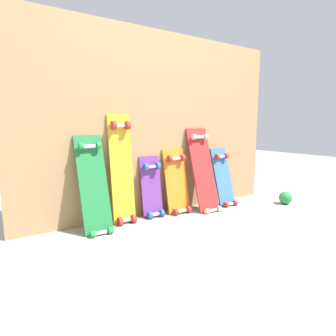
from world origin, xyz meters
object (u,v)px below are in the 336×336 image
object	(u,v)px
skateboard_yellow	(122,173)
skateboard_purple	(152,190)
skateboard_blue	(224,180)
rubber_ball	(285,198)
skateboard_red	(204,174)
skateboard_green	(94,189)
skateboard_orange	(177,185)

from	to	relation	value
skateboard_yellow	skateboard_purple	world-z (taller)	skateboard_yellow
skateboard_blue	rubber_ball	distance (m)	0.65
skateboard_yellow	skateboard_red	bearing A→B (deg)	-5.63
skateboard_red	skateboard_green	bearing A→B (deg)	179.52
skateboard_purple	skateboard_red	size ratio (longest dim) A/B	0.71
skateboard_green	skateboard_blue	distance (m)	1.31
skateboard_orange	skateboard_red	size ratio (longest dim) A/B	0.77
skateboard_green	rubber_ball	distance (m)	1.87
skateboard_red	rubber_ball	world-z (taller)	skateboard_red
skateboard_purple	skateboard_orange	distance (m)	0.25
skateboard_orange	skateboard_blue	world-z (taller)	skateboard_orange
skateboard_green	skateboard_blue	size ratio (longest dim) A/B	1.25
skateboard_purple	skateboard_orange	bearing A→B (deg)	-4.39
skateboard_yellow	skateboard_purple	xyz separation A→B (m)	(0.27, 0.00, -0.18)
skateboard_yellow	skateboard_purple	distance (m)	0.32
skateboard_purple	rubber_ball	xyz separation A→B (m)	(1.31, -0.38, -0.16)
skateboard_purple	skateboard_orange	world-z (taller)	skateboard_orange
skateboard_yellow	skateboard_orange	world-z (taller)	skateboard_yellow
skateboard_orange	skateboard_red	world-z (taller)	skateboard_red
skateboard_yellow	skateboard_blue	distance (m)	1.07
skateboard_yellow	skateboard_red	distance (m)	0.78
skateboard_blue	skateboard_red	bearing A→B (deg)	-173.91
skateboard_red	rubber_ball	bearing A→B (deg)	-20.70
skateboard_yellow	skateboard_orange	distance (m)	0.54
skateboard_green	skateboard_purple	world-z (taller)	skateboard_green
skateboard_purple	skateboard_red	xyz separation A→B (m)	(0.50, -0.08, 0.11)
skateboard_green	skateboard_purple	distance (m)	0.54
skateboard_purple	rubber_ball	size ratio (longest dim) A/B	4.66
skateboard_green	skateboard_purple	xyz separation A→B (m)	(0.52, 0.07, -0.09)
skateboard_blue	rubber_ball	world-z (taller)	skateboard_blue
skateboard_green	skateboard_blue	bearing A→B (deg)	0.93
skateboard_yellow	skateboard_blue	bearing A→B (deg)	-2.53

